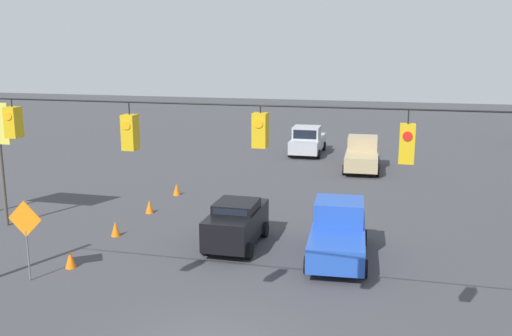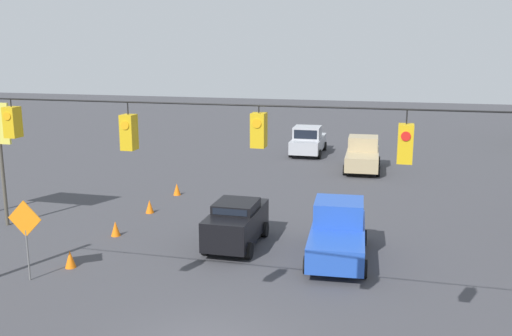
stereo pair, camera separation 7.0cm
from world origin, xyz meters
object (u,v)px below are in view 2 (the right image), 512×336
(pickup_truck_blue_crossing_near, at_px, (338,233))
(sedan_black_withflow_mid, at_px, (236,223))
(traffic_cone_second, at_px, (116,229))
(pickup_truck_tan_oncoming_deep, at_px, (363,155))
(traffic_cone_nearest, at_px, (70,259))
(traffic_cone_third, at_px, (150,206))
(work_zone_sign, at_px, (25,225))
(overhead_signal_span, at_px, (194,190))
(traffic_cone_fourth, at_px, (177,189))
(pickup_truck_silver_withflow_deep, at_px, (308,141))

(pickup_truck_blue_crossing_near, xyz_separation_m, sedan_black_withflow_mid, (4.09, -0.28, -0.02))
(sedan_black_withflow_mid, relative_size, traffic_cone_second, 6.27)
(pickup_truck_tan_oncoming_deep, distance_m, sedan_black_withflow_mid, 16.12)
(pickup_truck_blue_crossing_near, distance_m, traffic_cone_nearest, 9.93)
(pickup_truck_blue_crossing_near, xyz_separation_m, traffic_cone_third, (9.41, -3.62, -0.65))
(traffic_cone_third, bearing_deg, work_zone_sign, 85.85)
(sedan_black_withflow_mid, height_order, traffic_cone_third, sedan_black_withflow_mid)
(traffic_cone_nearest, xyz_separation_m, work_zone_sign, (0.73, 1.35, 1.67))
(overhead_signal_span, bearing_deg, pickup_truck_tan_oncoming_deep, -95.66)
(traffic_cone_second, distance_m, traffic_cone_third, 3.47)
(traffic_cone_third, bearing_deg, pickup_truck_blue_crossing_near, 158.96)
(traffic_cone_fourth, bearing_deg, pickup_truck_silver_withflow_deep, -110.32)
(overhead_signal_span, xyz_separation_m, traffic_cone_fourth, (6.82, -15.43, -4.25))
(traffic_cone_second, xyz_separation_m, traffic_cone_fourth, (0.02, -6.91, 0.00))
(traffic_cone_second, bearing_deg, pickup_truck_silver_withflow_deep, -103.68)
(sedan_black_withflow_mid, xyz_separation_m, work_zone_sign, (5.94, 5.08, 1.03))
(traffic_cone_third, xyz_separation_m, work_zone_sign, (0.61, 8.42, 1.67))
(pickup_truck_tan_oncoming_deep, relative_size, pickup_truck_silver_withflow_deep, 0.99)
(pickup_truck_tan_oncoming_deep, bearing_deg, sedan_black_withflow_mid, 75.95)
(traffic_cone_third, relative_size, traffic_cone_fourth, 1.00)
(pickup_truck_tan_oncoming_deep, distance_m, traffic_cone_nearest, 21.42)
(traffic_cone_second, bearing_deg, traffic_cone_third, -89.54)
(traffic_cone_second, height_order, traffic_cone_third, same)
(traffic_cone_second, xyz_separation_m, work_zone_sign, (0.64, 4.95, 1.67))
(overhead_signal_span, bearing_deg, pickup_truck_silver_withflow_deep, -86.29)
(traffic_cone_fourth, bearing_deg, traffic_cone_second, 90.13)
(pickup_truck_blue_crossing_near, xyz_separation_m, work_zone_sign, (10.02, 4.80, 1.01))
(pickup_truck_silver_withflow_deep, bearing_deg, traffic_cone_nearest, 78.53)
(traffic_cone_second, bearing_deg, traffic_cone_nearest, 91.46)
(traffic_cone_nearest, distance_m, work_zone_sign, 2.27)
(pickup_truck_tan_oncoming_deep, xyz_separation_m, traffic_cone_third, (9.24, 12.30, -0.65))
(sedan_black_withflow_mid, distance_m, traffic_cone_third, 6.32)
(pickup_truck_tan_oncoming_deep, height_order, pickup_truck_silver_withflow_deep, same)
(traffic_cone_nearest, xyz_separation_m, traffic_cone_third, (0.12, -7.07, 0.00))
(traffic_cone_fourth, height_order, work_zone_sign, work_zone_sign)
(pickup_truck_blue_crossing_near, height_order, traffic_cone_fourth, pickup_truck_blue_crossing_near)
(traffic_cone_third, bearing_deg, traffic_cone_second, 90.46)
(pickup_truck_blue_crossing_near, bearing_deg, traffic_cone_fourth, -36.92)
(pickup_truck_blue_crossing_near, bearing_deg, overhead_signal_span, 72.87)
(pickup_truck_tan_oncoming_deep, distance_m, pickup_truck_silver_withflow_deep, 6.21)
(pickup_truck_tan_oncoming_deep, height_order, traffic_cone_fourth, pickup_truck_tan_oncoming_deep)
(pickup_truck_tan_oncoming_deep, relative_size, work_zone_sign, 1.79)
(overhead_signal_span, height_order, work_zone_sign, overhead_signal_span)
(pickup_truck_tan_oncoming_deep, height_order, traffic_cone_second, pickup_truck_tan_oncoming_deep)
(traffic_cone_second, bearing_deg, work_zone_sign, 82.64)
(sedan_black_withflow_mid, bearing_deg, traffic_cone_fourth, -51.91)
(pickup_truck_tan_oncoming_deep, distance_m, traffic_cone_fourth, 12.81)
(traffic_cone_nearest, distance_m, traffic_cone_second, 3.60)
(pickup_truck_tan_oncoming_deep, xyz_separation_m, sedan_black_withflow_mid, (3.91, 15.64, -0.02))
(pickup_truck_silver_withflow_deep, distance_m, traffic_cone_fourth, 14.28)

